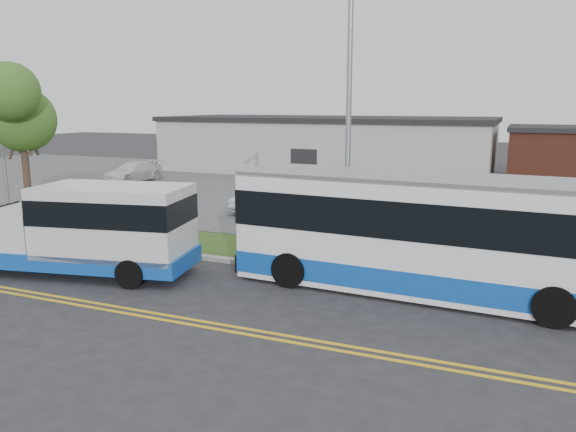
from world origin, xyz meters
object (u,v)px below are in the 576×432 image
at_px(pedestrian, 147,209).
at_px(transit_bus, 446,236).
at_px(shuttle_bus, 93,227).
at_px(parked_car_b, 133,172).
at_px(parked_car_a, 263,198).
at_px(tree_west, 20,109).
at_px(streetlight_near, 348,107).

bearing_deg(pedestrian, transit_bus, 139.88).
bearing_deg(shuttle_bus, transit_bus, 1.13).
bearing_deg(parked_car_b, transit_bus, -26.77).
height_order(pedestrian, parked_car_b, pedestrian).
bearing_deg(transit_bus, shuttle_bus, -165.14).
relative_size(pedestrian, parked_car_b, 0.38).
distance_m(pedestrian, parked_car_b, 15.58).
bearing_deg(parked_car_a, tree_west, -126.48).
relative_size(tree_west, parked_car_b, 1.49).
distance_m(streetlight_near, parked_car_b, 23.70).
relative_size(shuttle_bus, pedestrian, 4.43).
bearing_deg(parked_car_a, transit_bus, -25.32).
height_order(streetlight_near, parked_car_a, streetlight_near).
bearing_deg(shuttle_bus, streetlight_near, 21.22).
relative_size(tree_west, shuttle_bus, 0.89).
relative_size(tree_west, pedestrian, 3.94).
height_order(shuttle_bus, transit_bus, transit_bus).
xyz_separation_m(shuttle_bus, parked_car_a, (0.60, 11.28, -0.80)).
bearing_deg(tree_west, pedestrian, 7.80).
distance_m(transit_bus, parked_car_a, 13.46).
distance_m(streetlight_near, transit_bus, 5.46).
relative_size(shuttle_bus, parked_car_a, 2.01).
height_order(streetlight_near, pedestrian, streetlight_near).
distance_m(tree_west, shuttle_bus, 10.05).
relative_size(streetlight_near, shuttle_bus, 1.22).
xyz_separation_m(streetlight_near, shuttle_bus, (-6.97, -4.39, -3.70)).
xyz_separation_m(streetlight_near, parked_car_b, (-19.18, 13.20, -4.46)).
height_order(tree_west, shuttle_bus, tree_west).
bearing_deg(tree_west, parked_car_b, 108.16).
bearing_deg(pedestrian, parked_car_a, -141.58).
bearing_deg(parked_car_a, parked_car_b, 170.66).
height_order(parked_car_a, parked_car_b, parked_car_b).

